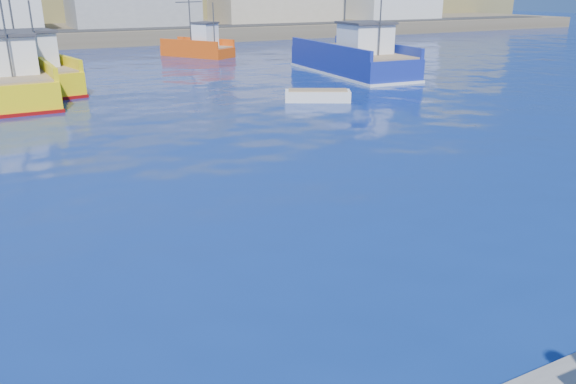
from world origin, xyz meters
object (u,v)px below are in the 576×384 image
at_px(trawler_blue, 353,59).
at_px(skiff_mid, 318,97).
at_px(boat_orange, 199,46).
at_px(trawler_yellow_a, 9,80).
at_px(trawler_yellow_b, 26,72).
at_px(skiff_far, 330,56).

relative_size(trawler_blue, skiff_mid, 3.28).
bearing_deg(skiff_mid, boat_orange, 86.63).
height_order(trawler_yellow_a, boat_orange, trawler_yellow_a).
bearing_deg(boat_orange, skiff_mid, -93.37).
bearing_deg(trawler_blue, skiff_mid, -133.99).
bearing_deg(boat_orange, trawler_yellow_a, -137.95).
bearing_deg(trawler_yellow_a, trawler_yellow_b, 70.75).
bearing_deg(trawler_blue, boat_orange, 111.86).
bearing_deg(skiff_mid, trawler_yellow_a, 149.46).
xyz_separation_m(trawler_yellow_b, trawler_blue, (22.35, -4.10, 0.06)).
bearing_deg(trawler_blue, skiff_far, 68.86).
relative_size(trawler_yellow_a, trawler_blue, 0.97).
height_order(trawler_yellow_a, trawler_blue, trawler_blue).
bearing_deg(trawler_yellow_a, skiff_mid, -30.54).
relative_size(trawler_yellow_a, skiff_mid, 3.17).
xyz_separation_m(trawler_yellow_a, skiff_far, (26.83, 7.80, -0.84)).
relative_size(trawler_blue, boat_orange, 1.74).
relative_size(trawler_yellow_b, trawler_blue, 0.94).
bearing_deg(trawler_yellow_b, boat_orange, 37.40).
distance_m(trawler_yellow_b, trawler_blue, 22.73).
xyz_separation_m(trawler_blue, boat_orange, (-6.51, 16.21, -0.13)).
xyz_separation_m(trawler_yellow_a, boat_orange, (16.96, 15.29, -0.12)).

